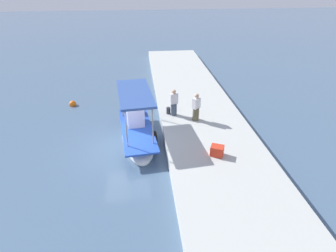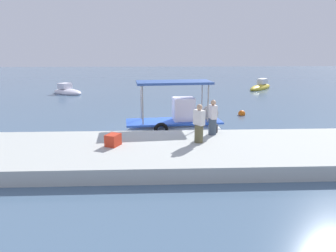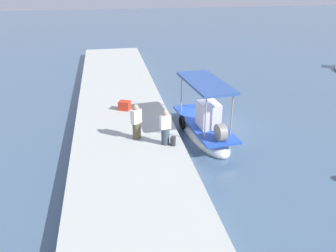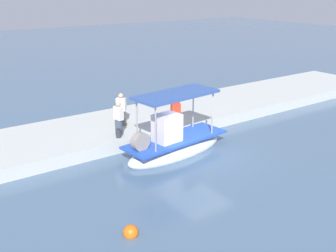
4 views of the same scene
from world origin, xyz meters
The scene contains 10 objects.
ground_plane centered at (0.00, 0.00, 0.00)m, with size 120.00×120.00×0.00m, color #48627E.
dock_quay centered at (0.00, -4.54, 0.29)m, with size 36.00×4.91×0.58m, color #B6BAB4.
main_fishing_boat centered at (0.97, -0.64, 0.50)m, with size 5.42×2.18×3.18m.
fisherman_near_bollard centered at (1.74, -4.08, 1.33)m, with size 0.52×0.53×1.66m.
fisherman_by_crate centered at (2.55, -2.89, 1.32)m, with size 0.43×0.50×1.64m.
mooring_bollard centered at (2.75, -2.58, 0.78)m, with size 0.24×0.24×0.41m, color #2D2D33.
cargo_crate centered at (-1.87, -4.39, 0.82)m, with size 0.60×0.48×0.49m, color red.
marker_buoy centered at (5.87, 3.79, 0.10)m, with size 0.49×0.49×0.49m.
moored_boat_near centered at (-8.97, 14.54, 0.21)m, with size 3.90×3.48×1.30m.
moored_boat_mid centered at (11.83, 17.33, 0.23)m, with size 4.07×4.45×1.37m.
Camera 2 is at (-0.12, -16.52, 4.52)m, focal length 32.55 mm.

